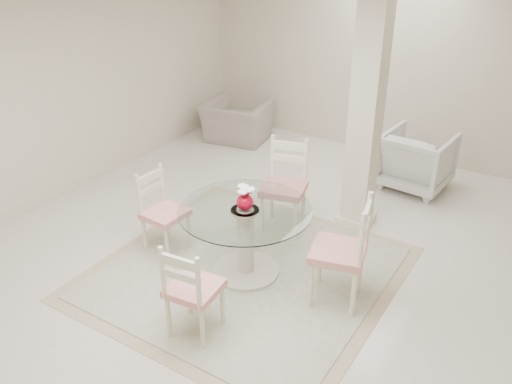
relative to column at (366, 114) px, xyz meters
The scene contains 13 objects.
ground 1.94m from the column, 111.04° to the right, with size 7.00×7.00×0.00m, color silver.
room_shell 1.48m from the column, 111.04° to the right, with size 6.02×7.02×2.71m.
column is the anchor object (origin of this frame).
area_rug 2.13m from the column, 109.59° to the right, with size 2.84×2.84×0.02m.
dining_table 1.91m from the column, 109.59° to the right, with size 1.30×1.30×0.75m.
red_vase 1.72m from the column, 109.56° to the right, with size 0.19×0.18×0.25m.
dining_chair_east 1.67m from the column, 71.97° to the right, with size 0.58×0.58×1.20m.
dining_chair_north 1.13m from the column, 141.54° to the right, with size 0.57×0.57×1.18m.
dining_chair_west 2.42m from the column, 133.43° to the right, with size 0.44×0.44×1.02m.
dining_chair_south 2.73m from the column, 99.83° to the right, with size 0.45×0.45×1.04m.
recliner_taupe 3.18m from the column, 152.14° to the left, with size 0.96×0.84×0.63m, color #A19185.
armchair_white 1.64m from the column, 77.65° to the left, with size 0.82×0.85×0.77m, color silver.
side_table 1.63m from the column, 100.56° to the left, with size 0.46×0.46×0.48m.
Camera 1 is at (2.45, -4.04, 3.31)m, focal length 38.00 mm.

